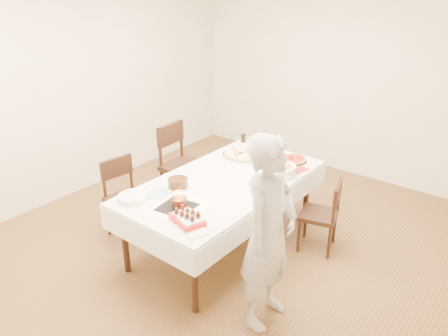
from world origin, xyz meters
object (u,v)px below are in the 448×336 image
Objects in this scene: pizza_white at (245,153)px; pasta_bowl at (281,170)px; chair_left_dessert at (129,200)px; strawberry_box at (187,219)px; cola_glass at (243,138)px; pizza_pepperoni at (294,159)px; person at (269,234)px; layer_cake at (178,183)px; taper_candle at (278,150)px; chair_left_savory at (185,167)px; dining_table at (224,213)px; chair_right_savory at (319,215)px; birthday_cake at (180,199)px.

pizza_white is 0.63m from pasta_bowl.
chair_left_dessert is 1.26m from strawberry_box.
cola_glass is (-0.26, 0.32, 0.03)m from pizza_white.
pizza_white is 1.82× the size of pizza_pepperoni.
strawberry_box is at bearing 102.20° from person.
chair_left_dessert reaches higher than layer_cake.
pizza_white is 1.75× the size of strawberry_box.
taper_candle is 1.16m from layer_cake.
chair_left_savory is 1.96× the size of pizza_white.
pasta_bowl is at bearing -18.58° from pizza_white.
cola_glass is (-0.49, 0.98, 0.43)m from dining_table.
strawberry_box is (0.75, -1.79, -0.02)m from cola_glass.
chair_right_savory is 1.08m from pizza_white.
dining_table is at bearing -71.49° from pizza_white.
strawberry_box is (0.48, -1.48, 0.01)m from pizza_white.
layer_cake is (-0.53, -1.26, 0.03)m from pizza_pepperoni.
layer_cake is at bearing -113.36° from taper_candle.
layer_cake reaches higher than strawberry_box.
pizza_pepperoni is at bearing -162.58° from chair_left_savory.
birthday_cake reaches higher than cola_glass.
chair_right_savory is at bearing 43.38° from layer_cake.
pasta_bowl is at bearing 177.89° from chair_right_savory.
layer_cake is at bearing -120.77° from dining_table.
dining_table is at bearing -63.70° from cola_glass.
pizza_white is at bearing 178.19° from taper_candle.
person is 3.13× the size of pizza_white.
chair_left_savory is 0.63× the size of person.
chair_right_savory is at bearing 3.01° from person.
pasta_bowl is at bearing 73.02° from birthday_cake.
dining_table is 4.14× the size of pizza_white.
person is 1.60m from pizza_pepperoni.
chair_left_savory is at bearing 131.68° from birthday_cake.
dining_table is at bearing -108.89° from pizza_pepperoni.
chair_left_dessert is at bearing -164.07° from chair_right_savory.
pasta_bowl is at bearing 84.94° from strawberry_box.
dining_table is at bearing 153.07° from chair_left_savory.
person is 5.38× the size of pasta_bowl.
taper_candle is at bearing -126.72° from chair_left_dessert.
dining_table is 0.88m from taper_candle.
taper_candle is (-0.57, 0.09, 0.54)m from chair_right_savory.
dining_table is 2.11× the size of chair_left_savory.
pizza_pepperoni is 1.17× the size of layer_cake.
chair_right_savory is at bearing 69.21° from strawberry_box.
pasta_bowl is at bearing 179.53° from chair_left_savory.
pizza_white is at bearing -159.57° from pizza_pepperoni.
chair_left_dessert is 1.03m from birthday_cake.
cola_glass reaches higher than dining_table.
taper_candle is (-0.16, 0.19, 0.12)m from pasta_bowl.
chair_left_dessert is 1.64m from pasta_bowl.
pasta_bowl is 0.28m from taper_candle.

